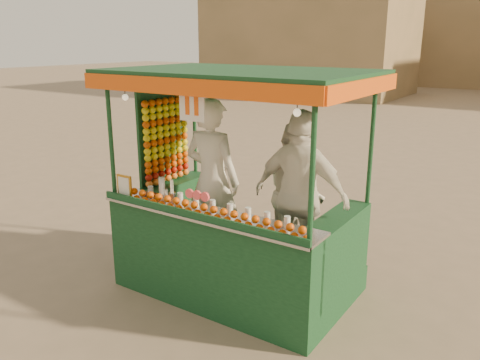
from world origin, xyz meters
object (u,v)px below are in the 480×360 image
Objects in this scene: juice_cart at (228,224)px; vendor_middle at (296,192)px; vendor_left at (212,180)px; vendor_right at (301,196)px.

juice_cart is 0.84m from vendor_middle.
vendor_right is at bearing -175.40° from vendor_left.
vendor_left is at bearing 5.62° from vendor_right.
vendor_left is 1.05m from vendor_right.
vendor_right is at bearing 167.86° from vendor_middle.
juice_cart reaches higher than vendor_right.
vendor_middle is 0.48m from vendor_right.
juice_cart is 1.50× the size of vendor_right.
juice_cart is at bearing 16.30° from vendor_right.
vendor_left reaches higher than vendor_right.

